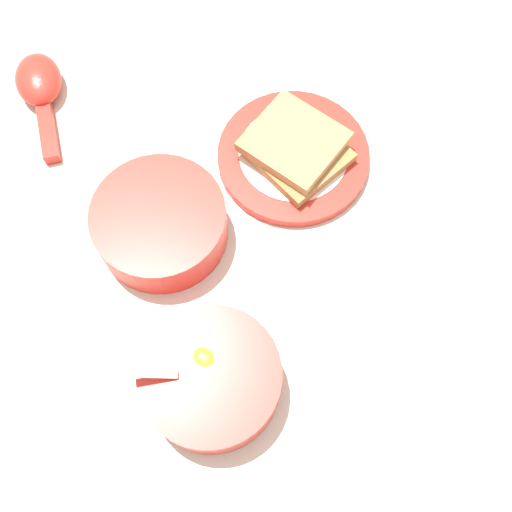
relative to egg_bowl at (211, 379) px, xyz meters
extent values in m
plane|color=beige|center=(-0.20, 0.06, -0.03)|extent=(3.00, 3.00, 0.00)
cylinder|color=red|center=(0.00, 0.00, 0.00)|extent=(0.13, 0.13, 0.05)
cylinder|color=white|center=(0.00, 0.00, 0.00)|extent=(0.11, 0.11, 0.02)
ellipsoid|color=yellow|center=(-0.01, 0.00, 0.02)|extent=(0.03, 0.03, 0.01)
ellipsoid|color=yellow|center=(-0.02, -0.01, 0.02)|extent=(0.03, 0.03, 0.01)
cylinder|color=black|center=(-0.01, 0.00, 0.02)|extent=(0.02, 0.02, 0.00)
ellipsoid|color=silver|center=(0.00, -0.01, 0.02)|extent=(0.03, 0.02, 0.01)
cube|color=silver|center=(0.00, -0.05, 0.04)|extent=(0.01, 0.05, 0.03)
cylinder|color=red|center=(-0.25, 0.11, -0.02)|extent=(0.17, 0.17, 0.01)
cylinder|color=white|center=(-0.25, 0.11, -0.01)|extent=(0.13, 0.13, 0.00)
cube|color=#9E7042|center=(-0.24, 0.11, -0.01)|extent=(0.13, 0.13, 0.01)
cube|color=tan|center=(-0.25, 0.11, 0.01)|extent=(0.13, 0.13, 0.01)
ellipsoid|color=red|center=(-0.38, -0.18, -0.01)|extent=(0.08, 0.07, 0.03)
cube|color=red|center=(-0.31, -0.17, -0.02)|extent=(0.08, 0.03, 0.02)
cylinder|color=red|center=(-0.17, -0.04, 0.00)|extent=(0.14, 0.14, 0.05)
cylinder|color=white|center=(-0.17, -0.04, 0.01)|extent=(0.12, 0.12, 0.02)
camera|label=1|loc=(0.11, 0.03, 0.57)|focal=42.00mm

